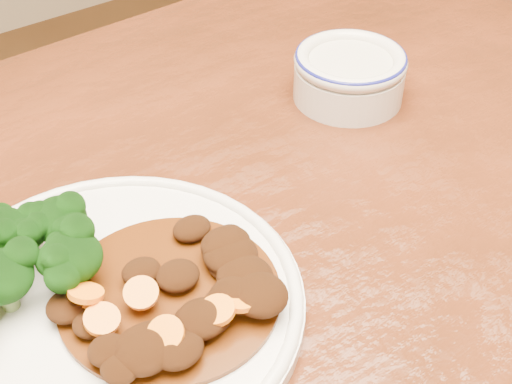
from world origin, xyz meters
TOP-DOWN VIEW (x-y plane):
  - dining_table at (0.00, 0.00)m, footprint 1.52×0.94m
  - dinner_plate at (-0.16, 0.01)m, footprint 0.31×0.31m
  - broccoli_florets at (-0.22, 0.06)m, footprint 0.15×0.11m
  - mince_stew at (-0.12, -0.04)m, footprint 0.18×0.18m
  - dip_bowl at (0.20, 0.13)m, footprint 0.13×0.13m

SIDE VIEW (x-z plane):
  - dining_table at x=0.00m, z-range 0.30..1.05m
  - dinner_plate at x=-0.16m, z-range 0.75..0.77m
  - mince_stew at x=-0.12m, z-range 0.76..0.79m
  - dip_bowl at x=0.20m, z-range 0.75..0.81m
  - broccoli_florets at x=-0.22m, z-range 0.77..0.82m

